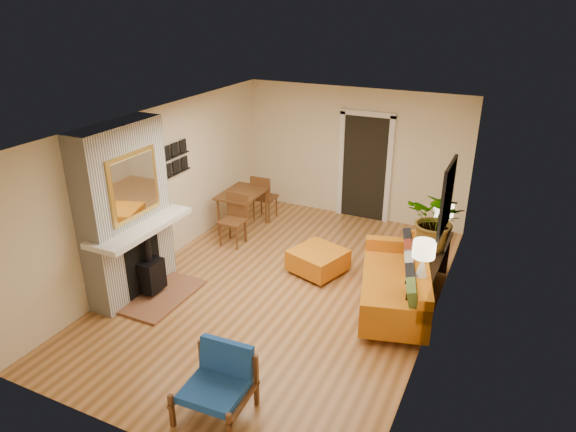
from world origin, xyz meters
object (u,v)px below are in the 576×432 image
lamp_near (423,255)px  lamp_far (443,215)px  houseplant (437,220)px  blue_chair (219,379)px  ottoman (318,260)px  console_table (431,263)px  dining_table (246,200)px  sofa (400,283)px

lamp_near → lamp_far: (0.00, 1.46, 0.00)m
houseplant → lamp_near: bearing=-89.4°
houseplant → blue_chair: bearing=-114.5°
ottoman → houseplant: houseplant is taller
blue_chair → console_table: (1.59, 3.27, 0.17)m
ottoman → console_table: bearing=0.3°
lamp_far → dining_table: bearing=176.4°
lamp_near → ottoman: bearing=157.1°
dining_table → ottoman: bearing=-26.8°
blue_chair → lamp_near: 3.04m
sofa → houseplant: houseplant is taller
blue_chair → dining_table: dining_table is taller
console_table → lamp_near: 0.90m
lamp_far → houseplant: houseplant is taller
dining_table → houseplant: houseplant is taller
sofa → houseplant: 1.07m
dining_table → console_table: 3.76m
ottoman → dining_table: (-1.87, 0.95, 0.39)m
dining_table → lamp_far: (3.64, -0.23, 0.45)m
lamp_near → lamp_far: 1.46m
ottoman → lamp_near: bearing=-22.9°
sofa → ottoman: size_ratio=2.33×
dining_table → lamp_far: lamp_far is taller
lamp_far → houseplant: (-0.01, -0.50, 0.12)m
dining_table → lamp_near: bearing=-24.9°
sofa → lamp_far: 1.35m
sofa → dining_table: (-3.30, 1.34, 0.25)m
lamp_near → houseplant: bearing=90.6°
dining_table → console_table: size_ratio=0.94×
console_table → lamp_far: lamp_far is taller
blue_chair → houseplant: bearing=65.5°
lamp_near → lamp_far: bearing=90.0°
ottoman → lamp_far: lamp_far is taller
blue_chair → console_table: blue_chair is taller
sofa → ottoman: sofa is taller
dining_table → console_table: bearing=-14.4°
blue_chair → sofa: bearing=66.5°
ottoman → blue_chair: blue_chair is taller
blue_chair → dining_table: (-2.06, 4.21, 0.20)m
lamp_near → blue_chair: bearing=-122.3°
ottoman → blue_chair: size_ratio=1.28×
sofa → blue_chair: sofa is taller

